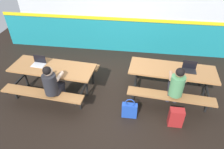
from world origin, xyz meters
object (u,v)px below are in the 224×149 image
Objects in this scene: student_nearer at (52,84)px; laptop_silver at (39,63)px; picnic_table_left at (53,73)px; picnic_table_right at (171,75)px; backpack_dark at (176,117)px; laptop_dark at (189,69)px; tote_bag_bright at (129,110)px; student_further at (176,85)px.

laptop_silver is at bearing 131.95° from student_nearer.
picnic_table_left is 6.25× the size of laptop_silver.
backpack_dark is at bearing -87.32° from picnic_table_right.
laptop_dark reaches higher than tote_bag_bright.
student_further is 0.69m from backpack_dark.
student_nearer is at bearing -173.34° from student_further.
laptop_silver is 0.77× the size of backpack_dark.
picnic_table_right is 4.80× the size of backpack_dark.
backpack_dark is 1.02× the size of tote_bag_bright.
student_nearer is at bearing -48.05° from laptop_silver.
laptop_silver reaches higher than picnic_table_left.
laptop_dark reaches higher than backpack_dark.
picnic_table_left is 4.80× the size of backpack_dark.
laptop_silver reaches higher than picnic_table_right.
student_further is at bearing -5.71° from laptop_silver.
laptop_dark is (3.64, 0.24, 0.00)m from laptop_silver.
student_further is at bearing 6.66° from student_nearer.
student_further is 0.67m from laptop_dark.
student_further is 3.58× the size of laptop_dark.
picnic_table_left is 1.75× the size of student_further.
student_nearer reaches higher than laptop_dark.
laptop_dark is (0.38, 0.01, 0.21)m from picnic_table_right.
picnic_table_right is 1.75× the size of student_further.
student_further reaches higher than backpack_dark.
student_nearer reaches higher than picnic_table_right.
laptop_silver is at bearing -175.94° from picnic_table_right.
backpack_dark is 1.00m from tote_bag_bright.
tote_bag_bright is (2.32, -0.72, -0.59)m from laptop_silver.
tote_bag_bright is (-1.00, 0.10, -0.02)m from backpack_dark.
laptop_dark is 0.79× the size of tote_bag_bright.
picnic_table_left is 0.43m from laptop_silver.
picnic_table_left is at bearing 165.73° from backpack_dark.
laptop_dark is (3.06, 0.88, 0.08)m from student_nearer.
backpack_dark is at bearing -107.37° from laptop_dark.
laptop_dark is 0.77× the size of backpack_dark.
student_further is at bearing 92.35° from backpack_dark.
student_further is (2.71, 0.32, 0.00)m from student_nearer.
student_further reaches higher than laptop_dark.
backpack_dark is (3.31, -0.82, -0.57)m from laptop_silver.
laptop_silver is 1.00× the size of laptop_dark.
laptop_dark is (0.35, 0.57, 0.08)m from student_further.
laptop_silver is (-0.36, 0.07, 0.21)m from picnic_table_left.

